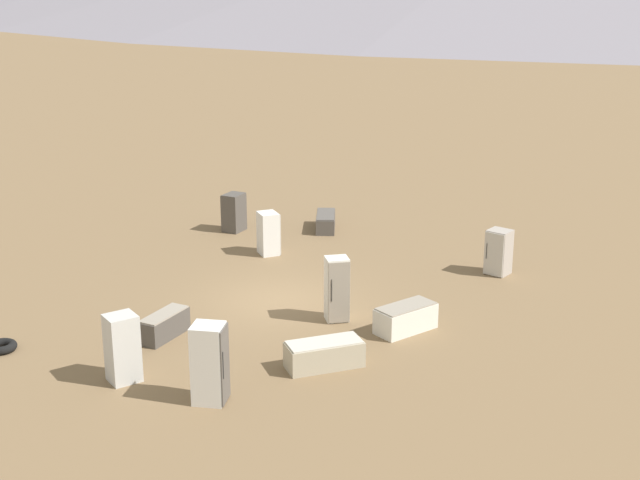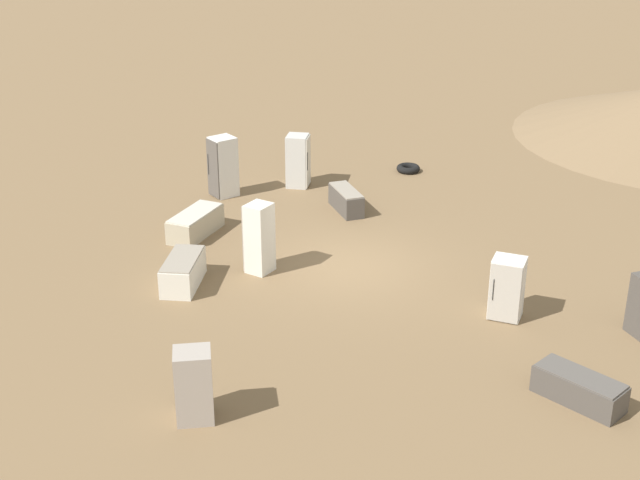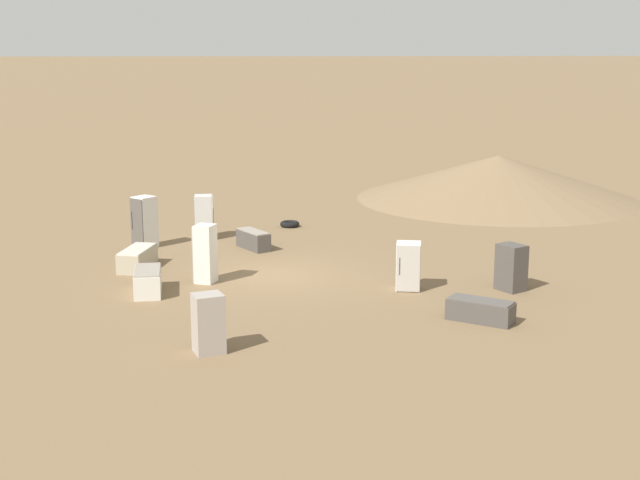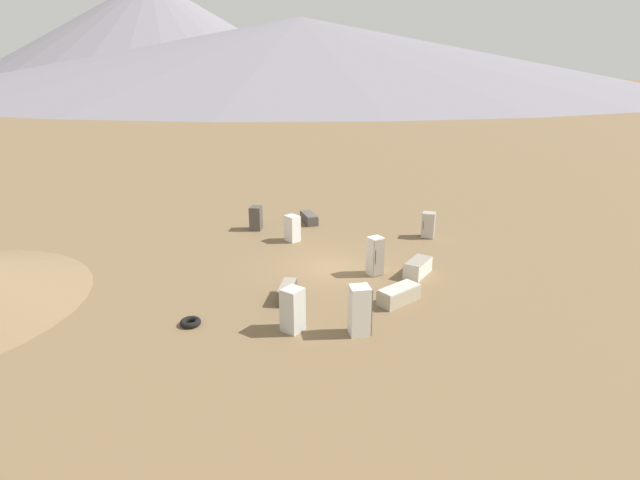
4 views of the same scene
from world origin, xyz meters
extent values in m
plane|color=brown|center=(0.00, 0.00, 0.00)|extent=(1000.00, 1000.00, 0.00)
cone|color=gray|center=(146.30, -176.08, 15.75)|extent=(320.05, 320.05, 31.49)
cone|color=gray|center=(215.78, -145.88, 25.41)|extent=(183.45, 183.45, 50.81)
cube|color=#4C4742|center=(7.17, -2.27, 0.71)|extent=(0.94, 1.00, 1.43)
cube|color=#56514C|center=(7.45, -2.10, 0.71)|extent=(0.42, 0.68, 1.37)
cylinder|color=#2D2D2D|center=(7.62, -2.33, 0.79)|extent=(0.02, 0.02, 0.50)
cube|color=silver|center=(-3.84, -1.82, 0.35)|extent=(0.92, 1.78, 0.71)
cube|color=gray|center=(-3.84, -1.82, 0.73)|extent=(0.88, 1.71, 0.04)
cube|color=white|center=(4.06, -1.97, 0.74)|extent=(0.84, 0.73, 1.48)
cube|color=#BCB7AD|center=(4.00, -2.29, 0.74)|extent=(0.70, 0.17, 1.43)
cylinder|color=#2D2D2D|center=(3.74, -2.27, 0.82)|extent=(0.02, 0.02, 0.52)
cube|color=silver|center=(-2.16, -0.67, 0.93)|extent=(0.75, 0.79, 1.85)
cube|color=gray|center=(-2.44, -0.56, 0.93)|extent=(0.26, 0.58, 1.78)
cylinder|color=#2D2D2D|center=(-2.39, -0.34, 1.02)|extent=(0.02, 0.02, 0.65)
cube|color=#A89E93|center=(-1.74, -7.24, 0.74)|extent=(0.87, 0.84, 1.47)
cube|color=#BCB7AD|center=(-1.85, -6.92, 0.74)|extent=(0.65, 0.25, 1.42)
cylinder|color=#2D2D2D|center=(-1.63, -6.81, 0.81)|extent=(0.02, 0.02, 0.52)
cube|color=#B2A88E|center=(-4.55, 1.30, 0.32)|extent=(1.19, 2.05, 0.65)
cube|color=beige|center=(-4.55, 1.30, 0.67)|extent=(1.14, 1.97, 0.04)
cube|color=silver|center=(-2.57, 5.79, 0.85)|extent=(0.67, 0.73, 1.70)
cube|color=silver|center=(-2.22, 5.80, 0.85)|extent=(0.06, 0.69, 1.63)
cylinder|color=#2D2D2D|center=(-2.19, 5.55, 0.93)|extent=(0.02, 0.02, 0.59)
cube|color=#4C4742|center=(-0.67, 3.92, 0.32)|extent=(1.29, 1.66, 0.64)
cube|color=gray|center=(-0.67, 3.92, 0.66)|extent=(1.24, 1.60, 0.04)
cube|color=white|center=(-4.66, 4.51, 0.95)|extent=(0.98, 0.98, 1.90)
cube|color=#56514C|center=(-4.91, 4.23, 0.95)|extent=(0.51, 0.47, 1.82)
cylinder|color=#2D2D2D|center=(-5.10, 4.37, 1.04)|extent=(0.02, 0.02, 0.66)
cube|color=#4C4742|center=(5.48, -5.27, 0.28)|extent=(1.86, 1.58, 0.57)
cube|color=#56514C|center=(5.48, -5.27, 0.59)|extent=(1.79, 1.52, 0.04)
torus|color=black|center=(0.82, 7.86, 0.11)|extent=(0.80, 0.80, 0.23)
camera|label=1|loc=(-21.60, 12.38, 9.72)|focal=50.00mm
camera|label=2|loc=(3.29, -20.80, 9.96)|focal=50.00mm
camera|label=3|loc=(-0.53, -28.04, 7.39)|focal=50.00mm
camera|label=4|loc=(-13.40, 18.33, 9.31)|focal=28.00mm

